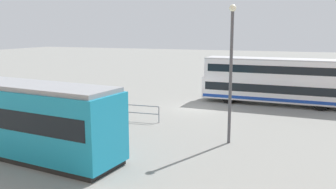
% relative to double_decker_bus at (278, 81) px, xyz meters
% --- Properties ---
extents(ground_plane, '(160.00, 160.00, 0.00)m').
position_rel_double_decker_bus_xyz_m(ground_plane, '(5.56, 3.52, -1.89)').
color(ground_plane, gray).
extents(double_decker_bus, '(11.85, 2.86, 3.68)m').
position_rel_double_decker_bus_xyz_m(double_decker_bus, '(0.00, 0.00, 0.00)').
color(double_decker_bus, white).
rests_on(double_decker_bus, ground).
extents(pedestrian_near_railing, '(0.45, 0.45, 1.73)m').
position_rel_double_decker_bus_xyz_m(pedestrian_near_railing, '(8.68, 10.10, -0.89)').
color(pedestrian_near_railing, '#4C3F2D').
rests_on(pedestrian_near_railing, ground).
extents(pedestrian_railing, '(8.48, 0.59, 1.08)m').
position_rel_double_decker_bus_xyz_m(pedestrian_railing, '(10.77, 9.03, -1.15)').
color(pedestrian_railing, gray).
rests_on(pedestrian_railing, ground).
extents(info_sign, '(1.24, 0.26, 2.36)m').
position_rel_double_decker_bus_xyz_m(info_sign, '(14.20, 9.35, -0.23)').
color(info_sign, slate).
rests_on(info_sign, ground).
extents(street_lamp, '(0.36, 0.36, 7.14)m').
position_rel_double_decker_bus_xyz_m(street_lamp, '(1.50, 11.33, 2.26)').
color(street_lamp, '#4C4C51').
rests_on(street_lamp, ground).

